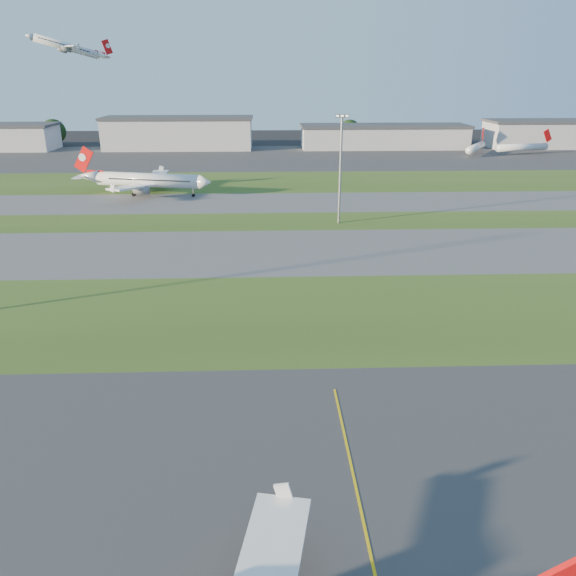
{
  "coord_description": "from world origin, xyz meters",
  "views": [
    {
      "loc": [
        -2.57,
        -26.67,
        34.63
      ],
      "look_at": [
        0.12,
        45.27,
        7.0
      ],
      "focal_mm": 35.0,
      "sensor_mm": 36.0,
      "label": 1
    }
  ],
  "objects_px": {
    "light_mast_centre": "(341,162)",
    "airliner_taxiing": "(147,180)",
    "mini_jet_near": "(476,147)",
    "mini_jet_far": "(522,147)"
  },
  "relations": [
    {
      "from": "light_mast_centre",
      "to": "airliner_taxiing",
      "type": "bearing_deg",
      "value": 146.05
    },
    {
      "from": "airliner_taxiing",
      "to": "mini_jet_near",
      "type": "distance_m",
      "value": 156.29
    },
    {
      "from": "mini_jet_near",
      "to": "mini_jet_far",
      "type": "xyz_separation_m",
      "value": [
        21.28,
        -0.31,
        0.0
      ]
    },
    {
      "from": "mini_jet_near",
      "to": "airliner_taxiing",
      "type": "bearing_deg",
      "value": 155.04
    },
    {
      "from": "mini_jet_near",
      "to": "light_mast_centre",
      "type": "distance_m",
      "value": 144.49
    },
    {
      "from": "mini_jet_near",
      "to": "mini_jet_far",
      "type": "bearing_deg",
      "value": -58.96
    },
    {
      "from": "airliner_taxiing",
      "to": "mini_jet_near",
      "type": "height_order",
      "value": "airliner_taxiing"
    },
    {
      "from": "airliner_taxiing",
      "to": "light_mast_centre",
      "type": "height_order",
      "value": "light_mast_centre"
    },
    {
      "from": "airliner_taxiing",
      "to": "mini_jet_far",
      "type": "height_order",
      "value": "airliner_taxiing"
    },
    {
      "from": "mini_jet_near",
      "to": "light_mast_centre",
      "type": "xyz_separation_m",
      "value": [
        -77.15,
        -121.62,
        11.53
      ]
    }
  ]
}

